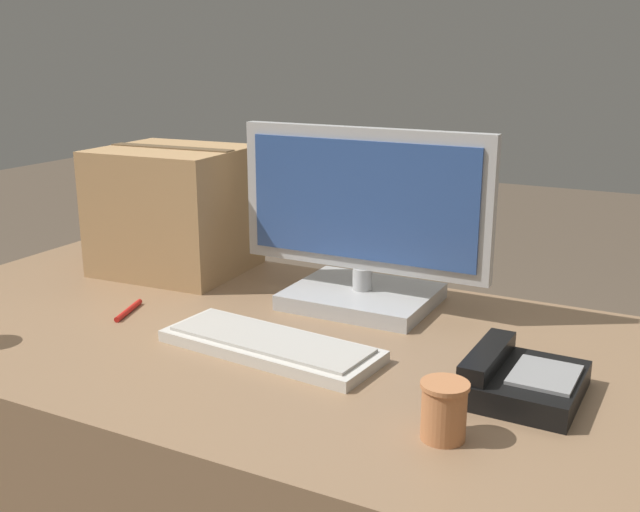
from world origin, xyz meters
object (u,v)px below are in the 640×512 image
object	(u,v)px
monitor	(363,232)
keyboard	(270,345)
desk_phone	(519,380)
paper_cup_right	(444,410)
pen_marker	(129,310)
cardboard_box	(175,210)

from	to	relation	value
monitor	keyboard	distance (m)	0.36
monitor	keyboard	bearing A→B (deg)	-97.49
desk_phone	paper_cup_right	world-z (taller)	paper_cup_right
monitor	paper_cup_right	size ratio (longest dim) A/B	6.44
keyboard	monitor	bearing A→B (deg)	88.02
desk_phone	monitor	bearing A→B (deg)	146.21
pen_marker	cardboard_box	bearing A→B (deg)	-177.63
monitor	desk_phone	xyz separation A→B (m)	(0.42, -0.29, -0.14)
monitor	cardboard_box	distance (m)	0.54
keyboard	pen_marker	world-z (taller)	keyboard
monitor	pen_marker	bearing A→B (deg)	-146.10
monitor	cardboard_box	size ratio (longest dim) A/B	1.58
paper_cup_right	pen_marker	distance (m)	0.80
monitor	paper_cup_right	world-z (taller)	monitor
paper_cup_right	pen_marker	size ratio (longest dim) A/B	0.75
keyboard	paper_cup_right	distance (m)	0.43
keyboard	desk_phone	bearing A→B (deg)	9.59
desk_phone	paper_cup_right	distance (m)	0.21
desk_phone	pen_marker	distance (m)	0.84
monitor	desk_phone	size ratio (longest dim) A/B	2.75
cardboard_box	keyboard	bearing A→B (deg)	-35.80
cardboard_box	pen_marker	size ratio (longest dim) A/B	3.07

